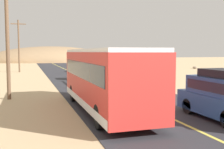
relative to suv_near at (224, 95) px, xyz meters
name	(u,v)px	position (x,y,z in m)	size (l,w,h in m)	color
ground_plane	(131,100)	(-2.11, 6.13, -1.15)	(240.00, 240.00, 0.00)	tan
road_surface	(131,100)	(-2.11, 6.13, -1.14)	(8.00, 120.00, 0.02)	#2D2D33
road_centre_line	(131,100)	(-2.11, 6.13, -1.13)	(0.16, 117.60, 0.00)	#D8CC4C
suv_near	(224,95)	(0.00, 0.00, 0.00)	(1.90, 4.62, 2.29)	#264C8C
livestock_truck	(111,65)	(-0.43, 15.91, 0.64)	(2.53, 9.70, 3.02)	silver
bus	(104,78)	(-4.63, 3.42, 0.60)	(2.54, 10.00, 3.21)	red
car_far	(84,68)	(-0.29, 30.81, -0.46)	(1.80, 4.40, 1.46)	#B2261E
power_pole_near	(7,34)	(-9.61, 8.70, 3.07)	(2.20, 0.24, 7.86)	brown
power_pole_mid	(19,44)	(-9.61, 33.81, 3.08)	(2.20, 0.24, 7.88)	brown
boulder_near_shoulder	(195,67)	(21.07, 33.48, -0.94)	(0.88, 0.74, 0.42)	#84705B
distant_hill	(52,62)	(-1.16, 76.55, -1.15)	(39.66, 20.33, 9.55)	#957553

